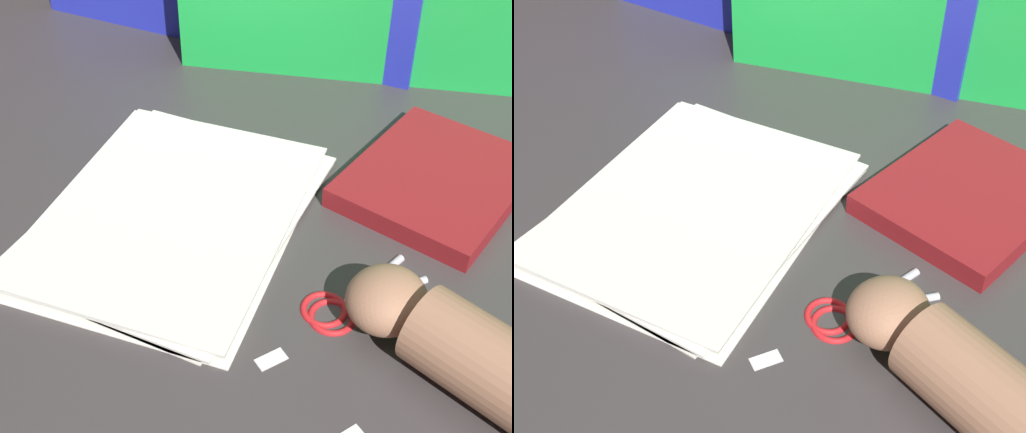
# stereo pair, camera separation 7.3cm
# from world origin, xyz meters

# --- Properties ---
(ground_plane) EXTENTS (6.00, 6.00, 0.00)m
(ground_plane) POSITION_xyz_m (0.00, 0.00, 0.00)
(ground_plane) COLOR #3D3838
(paper_stack) EXTENTS (0.29, 0.37, 0.02)m
(paper_stack) POSITION_xyz_m (-0.05, 0.07, 0.01)
(paper_stack) COLOR white
(paper_stack) RESTS_ON ground_plane
(book_closed) EXTENTS (0.24, 0.26, 0.03)m
(book_closed) POSITION_xyz_m (0.22, 0.23, 0.01)
(book_closed) COLOR maroon
(book_closed) RESTS_ON ground_plane
(scissors) EXTENTS (0.12, 0.14, 0.01)m
(scissors) POSITION_xyz_m (0.17, 0.01, 0.00)
(scissors) COLOR silver
(scissors) RESTS_ON ground_plane
(hand_forearm) EXTENTS (0.33, 0.20, 0.08)m
(hand_forearm) POSITION_xyz_m (0.33, -0.05, 0.04)
(hand_forearm) COLOR #A87556
(hand_forearm) RESTS_ON ground_plane
(paper_scrap_near) EXTENTS (0.02, 0.02, 0.00)m
(paper_scrap_near) POSITION_xyz_m (0.29, -0.04, 0.00)
(paper_scrap_near) COLOR white
(paper_scrap_near) RESTS_ON ground_plane
(paper_scrap_mid) EXTENTS (0.03, 0.03, 0.00)m
(paper_scrap_mid) POSITION_xyz_m (0.12, -0.08, 0.00)
(paper_scrap_mid) COLOR white
(paper_scrap_mid) RESTS_ON ground_plane
(paper_scrap_side) EXTENTS (0.03, 0.02, 0.00)m
(paper_scrap_side) POSITION_xyz_m (0.24, -0.01, 0.00)
(paper_scrap_side) COLOR white
(paper_scrap_side) RESTS_ON ground_plane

